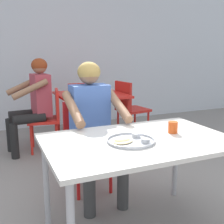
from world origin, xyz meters
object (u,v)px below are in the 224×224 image
drinking_cup (173,127)px  chair_red_far (78,105)px  chair_foreground (86,139)px  diner_foreground (93,120)px  table_background_red (91,99)px  thali_tray (131,140)px  chair_red_right (129,106)px  patron_background (34,97)px  table_foreground (139,148)px  chair_red_left (49,115)px

drinking_cup → chair_red_far: (0.05, 2.65, -0.29)m
chair_foreground → diner_foreground: diner_foreground is taller
diner_foreground → table_background_red: bearing=71.7°
thali_tray → chair_red_right: chair_red_right is taller
patron_background → chair_red_far: bearing=37.0°
drinking_cup → chair_red_right: 2.21m
table_foreground → chair_red_far: size_ratio=1.55×
chair_foreground → chair_red_right: size_ratio=0.96×
patron_background → table_background_red: bearing=0.6°
thali_tray → diner_foreground: bearing=92.1°
chair_red_far → patron_background: 0.99m
drinking_cup → patron_background: patron_background is taller
drinking_cup → chair_red_far: chair_red_far is taller
diner_foreground → patron_background: patron_background is taller
thali_tray → chair_red_far: size_ratio=0.39×
chair_foreground → diner_foreground: (0.00, -0.22, 0.24)m
chair_red_left → thali_tray: bearing=-85.8°
thali_tray → chair_red_left: (-0.15, 2.11, -0.26)m
diner_foreground → table_background_red: diner_foreground is taller
table_foreground → table_background_red: (0.38, 2.11, -0.01)m
diner_foreground → table_foreground: bearing=-81.0°
drinking_cup → table_background_red: 2.08m
table_foreground → chair_red_right: (0.99, 2.12, -0.15)m
thali_tray → table_background_red: bearing=78.0°
thali_tray → chair_foreground: 0.95m
thali_tray → chair_red_far: chair_red_far is taller
chair_foreground → table_background_red: size_ratio=0.92×
chair_foreground → diner_foreground: 0.33m
drinking_cup → chair_red_far: bearing=89.0°
drinking_cup → chair_red_left: chair_red_left is taller
drinking_cup → chair_foreground: bearing=115.9°
table_foreground → chair_red_right: 2.35m
thali_tray → drinking_cup: bearing=10.1°
table_foreground → thali_tray: bearing=-155.9°
chair_red_far → chair_foreground: bearing=-104.2°
diner_foreground → chair_red_left: bearing=95.2°
drinking_cup → chair_red_right: (0.68, 2.09, -0.26)m
thali_tray → table_foreground: bearing=24.1°
thali_tray → table_background_red: 2.20m
drinking_cup → patron_background: (-0.72, 2.07, -0.04)m
diner_foreground → chair_red_left: size_ratio=1.49×
chair_red_left → chair_red_far: 0.84m
drinking_cup → chair_foreground: size_ratio=0.10×
table_foreground → chair_foreground: (-0.11, 0.88, -0.18)m
table_foreground → chair_red_left: size_ratio=1.56×
table_foreground → diner_foreground: diner_foreground is taller
table_background_red → chair_red_far: bearing=92.5°
chair_red_far → patron_background: size_ratio=0.68×
chair_red_far → patron_background: bearing=-143.0°
thali_tray → chair_red_far: 2.76m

